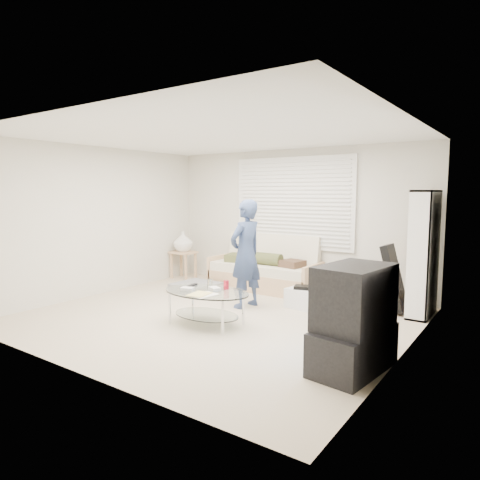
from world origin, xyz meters
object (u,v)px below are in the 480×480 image
Objects in this scene: futon_sofa at (265,271)px; tv_unit at (353,320)px; coffee_table at (206,298)px; bookshelf at (423,254)px.

futon_sofa is 3.61m from tv_unit.
tv_unit is 2.13m from coffee_table.
tv_unit is (2.56, -2.54, 0.19)m from futon_sofa.
futon_sofa reaches higher than coffee_table.
bookshelf reaches higher than futon_sofa.
bookshelf reaches higher than tv_unit.
tv_unit is at bearing -93.01° from bookshelf.
futon_sofa is at bearing 135.21° from tv_unit.
bookshelf is 3.08m from coffee_table.
futon_sofa is 2.75m from bookshelf.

